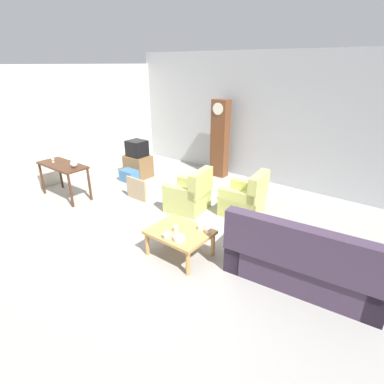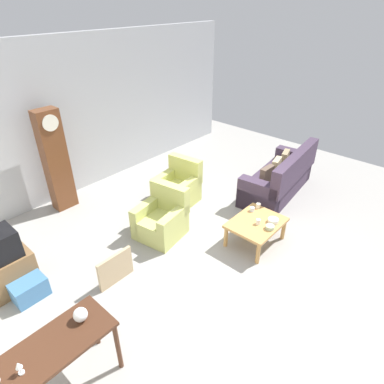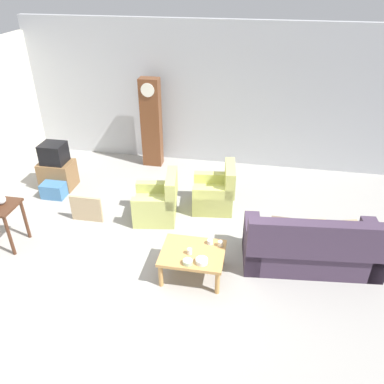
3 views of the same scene
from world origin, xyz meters
name	(u,v)px [view 3 (image 3 of 3)]	position (x,y,z in m)	size (l,w,h in m)	color
ground_plane	(171,252)	(0.00, 0.00, 0.00)	(10.40, 10.40, 0.00)	#999691
garage_door_wall	(205,95)	(0.00, 3.60, 1.60)	(8.40, 0.16, 3.20)	#ADAFB5
couch_floral	(312,248)	(2.26, 0.07, 0.36)	(2.18, 1.09, 1.04)	#423347
armchair_olive_near	(158,204)	(-0.46, 0.94, 0.31)	(0.90, 0.88, 0.92)	#B7BC66
armchair_olive_far	(215,194)	(0.55, 1.50, 0.31)	(0.88, 0.85, 0.92)	#C6CA68
coffee_table_wood	(193,255)	(0.46, -0.46, 0.38)	(0.96, 0.76, 0.45)	tan
grandfather_clock	(151,123)	(-1.15, 3.13, 1.03)	(0.44, 0.30, 2.05)	brown
tv_stand_cabinet	(58,175)	(-2.86, 1.70, 0.29)	(0.68, 0.52, 0.59)	brown
tv_crt	(54,153)	(-2.86, 1.70, 0.80)	(0.48, 0.44, 0.42)	black
framed_picture_leaning	(86,209)	(-1.74, 0.61, 0.25)	(0.60, 0.05, 0.51)	tan
storage_box_blue	(55,189)	(-2.77, 1.32, 0.15)	(0.47, 0.39, 0.31)	teal
glass_dome_cloche	(1,200)	(-2.76, -0.24, 0.87)	(0.16, 0.16, 0.16)	silver
cup_white_porcelain	(190,251)	(0.42, -0.51, 0.49)	(0.07, 0.07, 0.09)	white
cup_blue_rimmed	(210,242)	(0.69, -0.22, 0.48)	(0.09, 0.09, 0.07)	silver
cup_cream_tall	(220,244)	(0.85, -0.25, 0.49)	(0.08, 0.08, 0.09)	beige
bowl_white_stacked	(202,261)	(0.64, -0.68, 0.48)	(0.18, 0.18, 0.07)	white
bowl_shallow_green	(188,262)	(0.44, -0.73, 0.48)	(0.15, 0.15, 0.06)	#B2C69E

